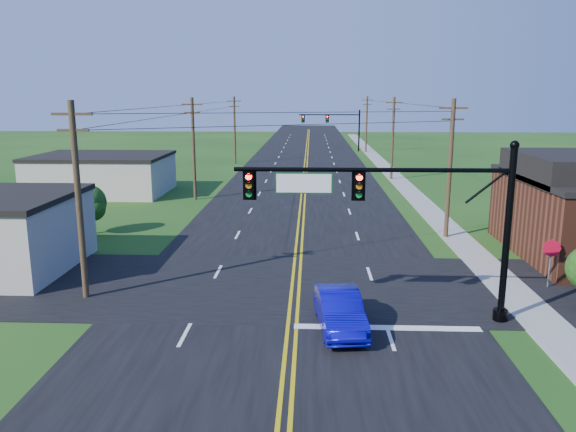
{
  "coord_description": "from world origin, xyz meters",
  "views": [
    {
      "loc": [
        0.88,
        -14.25,
        9.21
      ],
      "look_at": [
        -0.12,
        10.0,
        3.96
      ],
      "focal_mm": 35.0,
      "sensor_mm": 36.0,
      "label": 1
    }
  ],
  "objects_px": {
    "stop_sign": "(551,253)",
    "signal_mast_far": "(333,124)",
    "signal_mast_main": "(397,208)",
    "blue_car": "(339,311)"
  },
  "relations": [
    {
      "from": "blue_car",
      "to": "stop_sign",
      "type": "relative_size",
      "value": 1.92
    },
    {
      "from": "signal_mast_far",
      "to": "stop_sign",
      "type": "height_order",
      "value": "signal_mast_far"
    },
    {
      "from": "signal_mast_main",
      "to": "stop_sign",
      "type": "bearing_deg",
      "value": 27.64
    },
    {
      "from": "stop_sign",
      "to": "signal_mast_far",
      "type": "bearing_deg",
      "value": 103.51
    },
    {
      "from": "signal_mast_far",
      "to": "stop_sign",
      "type": "distance_m",
      "value": 68.27
    },
    {
      "from": "signal_mast_far",
      "to": "stop_sign",
      "type": "bearing_deg",
      "value": -83.22
    },
    {
      "from": "signal_mast_far",
      "to": "blue_car",
      "type": "relative_size",
      "value": 2.34
    },
    {
      "from": "signal_mast_far",
      "to": "blue_car",
      "type": "bearing_deg",
      "value": -91.86
    },
    {
      "from": "signal_mast_main",
      "to": "stop_sign",
      "type": "distance_m",
      "value": 9.67
    },
    {
      "from": "signal_mast_far",
      "to": "blue_car",
      "type": "height_order",
      "value": "signal_mast_far"
    }
  ]
}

